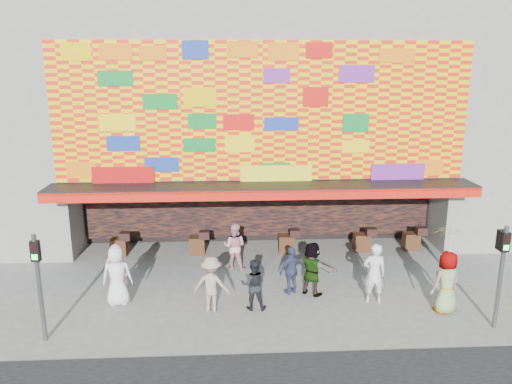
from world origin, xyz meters
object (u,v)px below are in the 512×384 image
ped_d (212,284)px  ped_g (447,282)px  signal_left (38,276)px  ped_i (234,246)px  parasol (451,243)px  ped_a (117,276)px  ped_e (292,270)px  ped_h (374,273)px  ped_f (312,269)px  signal_right (502,266)px  ped_c (254,284)px  ped_b (117,273)px

ped_d → ped_g: (6.94, -0.44, 0.10)m
signal_left → ped_i: 6.96m
ped_i → parasol: bearing=163.7°
signal_left → ped_a: (1.53, 2.02, -0.93)m
ped_e → ped_h: bearing=132.9°
ped_d → ped_f: bearing=-149.5°
signal_left → ped_d: signal_left is taller
ped_d → parasol: parasol is taller
ped_d → ped_i: size_ratio=1.00×
signal_right → ped_h: 3.56m
ped_i → parasol: 7.31m
ped_a → ped_h: bearing=172.1°
ped_c → ped_g: bearing=179.8°
ped_e → parasol: bearing=131.4°
ped_d → ped_h: size_ratio=0.89×
signal_left → ped_h: signal_left is taller
ped_h → ped_e: bearing=-13.6°
ped_a → ped_h: (7.88, -0.31, 0.03)m
ped_d → ped_a: bearing=2.1°
signal_right → ped_e: signal_right is taller
ped_b → ped_h: ped_h is taller
signal_right → parasol: (-1.03, 0.98, 0.32)m
ped_i → ped_b: bearing=47.2°
ped_d → parasol: 7.08m
ped_b → ped_h: bearing=-177.0°
signal_left → ped_h: (9.41, 1.71, -0.90)m
ped_e → ped_i: 2.78m
signal_left → ped_i: (5.14, 4.58, -1.01)m
signal_right → ped_i: size_ratio=1.76×
ped_b → ped_c: bearing=176.8°
ped_g → ped_h: bearing=-40.8°
parasol → ped_b: bearing=173.0°
signal_left → signal_right: size_ratio=1.00×
signal_right → ped_e: (-5.45, 2.48, -1.07)m
signal_right → ped_h: signal_right is taller
ped_d → ped_f: ped_f is taller
ped_c → ped_d: 1.26m
ped_d → parasol: (6.94, -0.44, 1.32)m
signal_left → ped_e: 7.46m
ped_b → ped_c: ped_b is taller
ped_a → ped_g: (9.84, -1.04, 0.02)m
ped_c → ped_h: (3.73, 0.23, 0.17)m
signal_left → ped_b: size_ratio=1.57×
ped_d → ped_i: 3.25m
ped_b → ped_d: size_ratio=1.12×
signal_right → ped_d: (-7.97, 1.42, -1.00)m
ped_h → ped_i: bearing=-30.3°
ped_h → parasol: size_ratio=1.01×
ped_a → ped_e: bearing=179.1°
ped_a → ped_g: 9.89m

